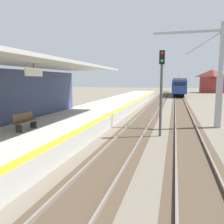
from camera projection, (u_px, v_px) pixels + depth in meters
name	position (u px, v px, depth m)	size (l,w,h in m)	color
station_platform	(80.00, 120.00, 17.80)	(5.00, 80.00, 0.91)	#B7B5AD
track_pair_nearest_platform	(144.00, 119.00, 20.56)	(2.34, 120.00, 0.16)	#4C3D2D
track_pair_middle	(184.00, 121.00, 19.68)	(2.34, 120.00, 0.16)	#4C3D2D
approaching_train	(179.00, 86.00, 54.03)	(2.93, 19.60, 4.76)	navy
rail_signal_post	(161.00, 84.00, 14.09)	(0.32, 0.34, 5.20)	#4C4C4C
catenary_pylon_far_side	(216.00, 78.00, 16.76)	(5.00, 0.40, 7.50)	#9EA3A8
platform_bench	(25.00, 121.00, 11.94)	(0.45, 1.60, 0.88)	brown
distant_trackside_house	(212.00, 81.00, 64.63)	(6.60, 5.28, 6.40)	maroon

